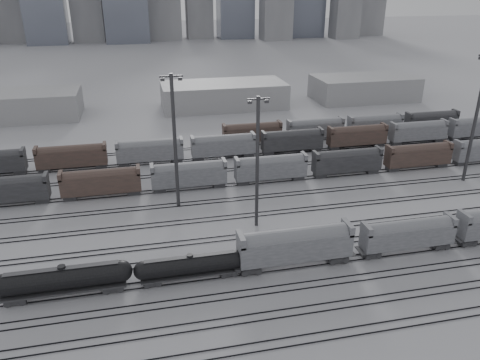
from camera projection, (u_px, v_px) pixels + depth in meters
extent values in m
plane|color=#B5B5BA|center=(278.00, 272.00, 67.75)|extent=(900.00, 900.00, 0.00)
cube|color=black|center=(315.00, 342.00, 54.52)|extent=(220.00, 0.07, 0.16)
cube|color=black|center=(311.00, 334.00, 55.81)|extent=(220.00, 0.07, 0.16)
cube|color=black|center=(301.00, 314.00, 59.00)|extent=(220.00, 0.07, 0.16)
cube|color=black|center=(297.00, 307.00, 60.29)|extent=(220.00, 0.07, 0.16)
cube|color=black|center=(288.00, 291.00, 63.49)|extent=(220.00, 0.07, 0.16)
cube|color=black|center=(285.00, 285.00, 64.77)|extent=(220.00, 0.07, 0.16)
cube|color=black|center=(278.00, 270.00, 67.97)|extent=(220.00, 0.07, 0.16)
cube|color=black|center=(275.00, 265.00, 69.25)|extent=(220.00, 0.07, 0.16)
cube|color=black|center=(268.00, 252.00, 72.45)|extent=(220.00, 0.07, 0.16)
cube|color=black|center=(266.00, 247.00, 73.73)|extent=(220.00, 0.07, 0.16)
cube|color=black|center=(260.00, 236.00, 76.93)|extent=(220.00, 0.07, 0.16)
cube|color=black|center=(258.00, 232.00, 78.22)|extent=(220.00, 0.07, 0.16)
cube|color=black|center=(250.00, 217.00, 83.20)|extent=(220.00, 0.07, 0.16)
cube|color=black|center=(248.00, 213.00, 84.49)|extent=(220.00, 0.07, 0.16)
cube|color=black|center=(241.00, 200.00, 89.48)|extent=(220.00, 0.07, 0.16)
cube|color=black|center=(240.00, 197.00, 90.76)|extent=(220.00, 0.07, 0.16)
cube|color=black|center=(234.00, 186.00, 95.75)|extent=(220.00, 0.07, 0.16)
cube|color=black|center=(232.00, 183.00, 97.04)|extent=(220.00, 0.07, 0.16)
cube|color=black|center=(226.00, 171.00, 102.92)|extent=(220.00, 0.07, 0.16)
cube|color=black|center=(225.00, 169.00, 104.21)|extent=(220.00, 0.07, 0.16)
cube|color=black|center=(220.00, 159.00, 110.09)|extent=(220.00, 0.07, 0.16)
cube|color=black|center=(219.00, 157.00, 111.38)|extent=(220.00, 0.07, 0.16)
cube|color=black|center=(214.00, 148.00, 117.26)|extent=(220.00, 0.07, 0.16)
cube|color=black|center=(213.00, 146.00, 118.55)|extent=(220.00, 0.07, 0.16)
cube|color=#262629|center=(16.00, 298.00, 61.30)|extent=(2.68, 2.16, 0.72)
cube|color=#262629|center=(113.00, 286.00, 63.77)|extent=(2.68, 2.16, 0.72)
cube|color=#262629|center=(65.00, 288.00, 62.33)|extent=(15.96, 2.78, 0.26)
cylinder|color=black|center=(63.00, 278.00, 61.68)|extent=(14.93, 2.99, 2.99)
sphere|color=black|center=(2.00, 286.00, 60.19)|extent=(2.99, 2.99, 2.99)
sphere|color=black|center=(121.00, 271.00, 63.17)|extent=(2.99, 2.99, 2.99)
cylinder|color=black|center=(61.00, 268.00, 61.03)|extent=(1.03, 1.03, 0.51)
cube|color=#262629|center=(62.00, 268.00, 61.07)|extent=(14.41, 0.93, 0.06)
cube|color=#262629|center=(152.00, 281.00, 64.85)|extent=(2.33, 1.88, 0.63)
cube|color=#262629|center=(228.00, 271.00, 67.01)|extent=(2.33, 1.88, 0.63)
cube|color=#262629|center=(191.00, 273.00, 65.75)|extent=(13.91, 2.42, 0.22)
cylinder|color=black|center=(190.00, 265.00, 65.18)|extent=(13.01, 2.60, 2.60)
sphere|color=black|center=(143.00, 271.00, 63.88)|extent=(2.60, 2.60, 2.60)
sphere|color=black|center=(236.00, 259.00, 66.49)|extent=(2.60, 2.60, 2.60)
cylinder|color=black|center=(190.00, 256.00, 64.62)|extent=(0.90, 0.90, 0.45)
cube|color=#262629|center=(190.00, 257.00, 64.65)|extent=(12.57, 0.81, 0.05)
cube|color=#262629|center=(250.00, 268.00, 67.60)|extent=(2.91, 2.35, 0.78)
cube|color=#262629|center=(337.00, 257.00, 70.29)|extent=(2.91, 2.35, 0.78)
cube|color=gray|center=(295.00, 247.00, 67.90)|extent=(16.80, 3.36, 3.58)
cylinder|color=gray|center=(295.00, 239.00, 67.37)|extent=(15.23, 3.25, 3.25)
cube|color=gray|center=(241.00, 240.00, 65.40)|extent=(0.78, 3.36, 1.57)
cube|color=gray|center=(348.00, 227.00, 68.63)|extent=(0.78, 3.36, 1.57)
cone|color=#262629|center=(294.00, 260.00, 68.77)|extent=(2.69, 2.69, 1.01)
cube|color=#262629|center=(371.00, 253.00, 71.44)|extent=(2.55, 2.06, 0.69)
cube|color=#262629|center=(439.00, 244.00, 73.79)|extent=(2.55, 2.06, 0.69)
cube|color=gray|center=(408.00, 235.00, 71.70)|extent=(14.70, 2.94, 3.14)
cylinder|color=gray|center=(409.00, 229.00, 71.24)|extent=(13.33, 2.84, 2.84)
cube|color=gray|center=(367.00, 229.00, 69.52)|extent=(0.69, 2.94, 1.37)
cube|color=gray|center=(450.00, 219.00, 72.34)|extent=(0.69, 2.94, 1.37)
cone|color=#262629|center=(406.00, 246.00, 72.46)|extent=(2.35, 2.35, 0.88)
cube|color=#262629|center=(466.00, 241.00, 74.75)|extent=(2.62, 2.12, 0.71)
cube|color=gray|center=(465.00, 217.00, 72.78)|extent=(0.71, 3.02, 1.41)
cylinder|color=#38383B|center=(175.00, 143.00, 82.58)|extent=(0.63, 0.63, 24.60)
cube|color=#38383B|center=(171.00, 76.00, 77.91)|extent=(3.94, 0.30, 0.30)
cube|color=#38383B|center=(162.00, 80.00, 77.80)|extent=(0.69, 0.49, 0.49)
cube|color=#38383B|center=(180.00, 79.00, 78.40)|extent=(0.69, 0.49, 0.49)
cylinder|color=#38383B|center=(257.00, 164.00, 76.17)|extent=(0.58, 0.58, 22.50)
cube|color=#38383B|center=(258.00, 99.00, 71.89)|extent=(3.60, 0.27, 0.27)
cube|color=#38383B|center=(250.00, 102.00, 71.80)|extent=(0.63, 0.45, 0.45)
cube|color=#38383B|center=(267.00, 101.00, 72.34)|extent=(0.63, 0.45, 0.45)
cylinder|color=#38383B|center=(475.00, 120.00, 93.32)|extent=(0.67, 0.67, 26.35)
cube|color=#262629|center=(6.00, 191.00, 86.71)|extent=(15.00, 3.00, 5.60)
cube|color=brown|center=(101.00, 183.00, 90.11)|extent=(15.00, 3.00, 5.60)
cube|color=gray|center=(189.00, 176.00, 93.51)|extent=(15.00, 3.00, 5.60)
cube|color=gray|center=(271.00, 169.00, 96.92)|extent=(15.00, 3.00, 5.60)
cube|color=#262629|center=(347.00, 162.00, 100.32)|extent=(15.00, 3.00, 5.60)
cube|color=brown|center=(418.00, 156.00, 103.72)|extent=(15.00, 3.00, 5.60)
cube|color=brown|center=(72.00, 158.00, 103.05)|extent=(15.00, 3.00, 5.60)
cube|color=gray|center=(150.00, 152.00, 106.45)|extent=(15.00, 3.00, 5.60)
cube|color=gray|center=(223.00, 147.00, 109.86)|extent=(15.00, 3.00, 5.60)
cube|color=#262629|center=(292.00, 141.00, 113.26)|extent=(15.00, 3.00, 5.60)
cube|color=brown|center=(357.00, 137.00, 116.66)|extent=(15.00, 3.00, 5.60)
cube|color=gray|center=(418.00, 132.00, 120.06)|extent=(15.00, 3.00, 5.60)
cube|color=gray|center=(476.00, 128.00, 123.47)|extent=(15.00, 3.00, 5.60)
cube|color=brown|center=(252.00, 134.00, 118.83)|extent=(15.00, 3.00, 5.60)
cube|color=gray|center=(315.00, 130.00, 122.23)|extent=(15.00, 3.00, 5.60)
cube|color=gray|center=(375.00, 125.00, 125.63)|extent=(15.00, 3.00, 5.60)
cube|color=#262629|center=(431.00, 122.00, 129.04)|extent=(15.00, 3.00, 5.60)
cube|color=#9F9FA1|center=(224.00, 95.00, 153.30)|extent=(40.00, 18.00, 8.00)
cube|color=#9F9FA1|center=(364.00, 88.00, 163.31)|extent=(35.00, 18.00, 8.00)
cube|color=gray|center=(3.00, 10.00, 291.36)|extent=(22.00, 17.60, 42.00)
cube|color=gray|center=(85.00, 4.00, 300.18)|extent=(20.00, 16.00, 48.00)
cube|color=gray|center=(201.00, 11.00, 317.17)|extent=(18.00, 14.40, 38.00)
cube|color=gray|center=(272.00, 5.00, 325.79)|extent=(20.00, 16.00, 45.00)
cube|color=gray|center=(339.00, 8.00, 336.79)|extent=(18.00, 14.40, 40.00)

